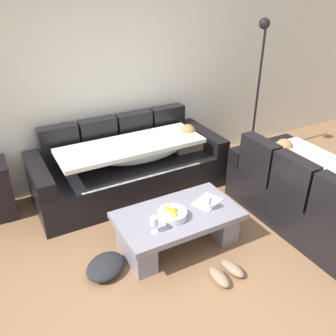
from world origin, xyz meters
TOP-DOWN VIEW (x-y plane):
  - ground_plane at (0.00, 0.00)m, footprint 14.00×14.00m
  - back_wall at (0.00, 2.15)m, footprint 9.00×0.10m
  - couch_along_wall at (0.02, 1.62)m, footprint 2.29×0.92m
  - couch_near_window at (1.44, 0.07)m, footprint 0.92×1.88m
  - coffee_table at (0.00, 0.45)m, footprint 1.20×0.68m
  - fruit_bowl at (-0.08, 0.41)m, footprint 0.28×0.28m
  - wine_glass_near_left at (-0.33, 0.29)m, footprint 0.07×0.07m
  - wine_glass_near_right at (0.28, 0.35)m, footprint 0.07×0.07m
  - open_magazine at (0.36, 0.47)m, footprint 0.34×0.30m
  - floor_lamp at (1.93, 1.64)m, footprint 0.33×0.31m
  - pair_of_shoes at (0.16, -0.15)m, footprint 0.31×0.31m
  - crumpled_garment at (-0.77, 0.43)m, footprint 0.51×0.50m

SIDE VIEW (x-z plane):
  - ground_plane at x=0.00m, z-range 0.00..0.00m
  - pair_of_shoes at x=0.16m, z-range 0.00..0.09m
  - crumpled_garment at x=-0.77m, z-range 0.00..0.12m
  - coffee_table at x=0.00m, z-range 0.05..0.43m
  - couch_along_wall at x=0.02m, z-range -0.11..0.77m
  - couch_near_window at x=1.44m, z-range -0.10..0.78m
  - open_magazine at x=0.36m, z-range 0.38..0.39m
  - fruit_bowl at x=-0.08m, z-range 0.37..0.47m
  - wine_glass_near_left at x=-0.33m, z-range 0.41..0.58m
  - wine_glass_near_right at x=0.28m, z-range 0.41..0.58m
  - floor_lamp at x=1.93m, z-range 0.14..2.09m
  - back_wall at x=0.00m, z-range 0.00..2.70m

